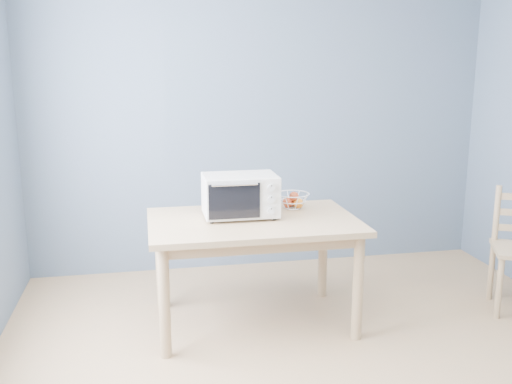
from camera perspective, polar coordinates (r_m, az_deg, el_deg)
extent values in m
cube|color=slate|center=(4.96, 0.56, 7.19)|extent=(4.00, 0.01, 2.60)
cube|color=tan|center=(3.85, -0.29, -3.02)|extent=(1.40, 0.90, 0.04)
cylinder|color=tan|center=(3.56, -9.14, -10.90)|extent=(0.07, 0.07, 0.71)
cylinder|color=tan|center=(3.80, 10.16, -9.41)|extent=(0.07, 0.07, 0.71)
cylinder|color=tan|center=(4.25, -9.54, -6.97)|extent=(0.07, 0.07, 0.71)
cylinder|color=tan|center=(4.45, 6.71, -5.98)|extent=(0.07, 0.07, 0.71)
cube|color=white|center=(3.87, -1.60, -0.27)|extent=(0.50, 0.33, 0.28)
cube|color=black|center=(3.86, -2.57, -0.35)|extent=(0.32, 0.29, 0.22)
cube|color=black|center=(3.69, -2.17, -0.94)|extent=(0.34, 0.01, 0.23)
cylinder|color=silver|center=(3.65, -2.14, 0.72)|extent=(0.30, 0.02, 0.02)
cube|color=white|center=(3.74, 1.49, -0.70)|extent=(0.14, 0.01, 0.25)
cylinder|color=black|center=(3.75, -4.43, -3.01)|extent=(0.03, 0.03, 0.02)
cylinder|color=black|center=(3.82, 1.84, -2.69)|extent=(0.03, 0.03, 0.02)
cylinder|color=black|center=(4.00, -4.86, -2.05)|extent=(0.03, 0.03, 0.02)
cylinder|color=black|center=(4.06, 1.05, -1.77)|extent=(0.03, 0.03, 0.02)
cylinder|color=silver|center=(3.72, 1.54, 0.42)|extent=(0.05, 0.02, 0.05)
cylinder|color=silver|center=(3.73, 1.53, -0.75)|extent=(0.05, 0.02, 0.05)
cylinder|color=silver|center=(3.75, 1.52, -1.90)|extent=(0.05, 0.02, 0.05)
torus|color=white|center=(4.11, 3.68, -0.18)|extent=(0.27, 0.27, 0.01)
torus|color=white|center=(4.12, 3.67, -0.89)|extent=(0.21, 0.21, 0.01)
torus|color=white|center=(4.13, 3.66, -1.59)|extent=(0.12, 0.12, 0.01)
sphere|color=red|center=(4.12, 3.18, -1.07)|extent=(0.08, 0.08, 0.08)
sphere|color=orange|center=(4.11, 4.25, -1.14)|extent=(0.07, 0.07, 0.07)
sphere|color=#FC8E62|center=(4.17, 3.56, -0.96)|extent=(0.07, 0.07, 0.07)
sphere|color=red|center=(4.11, 3.82, -0.44)|extent=(0.07, 0.07, 0.07)
cylinder|color=tan|center=(4.42, 23.15, -8.87)|extent=(0.04, 0.04, 0.45)
cylinder|color=tan|center=(4.76, 22.47, -7.33)|extent=(0.04, 0.04, 0.45)
cylinder|color=tan|center=(4.63, 22.93, -2.11)|extent=(0.04, 0.04, 0.45)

